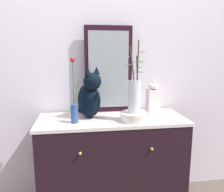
{
  "coord_description": "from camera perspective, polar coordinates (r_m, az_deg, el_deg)",
  "views": [
    {
      "loc": [
        -0.25,
        -1.73,
        1.33
      ],
      "look_at": [
        0.0,
        0.0,
        0.99
      ],
      "focal_mm": 36.32,
      "sensor_mm": 36.0,
      "label": 1
    }
  ],
  "objects": [
    {
      "name": "wall_back",
      "position": [
        2.06,
        -1.26,
        10.16
      ],
      "size": [
        4.4,
        0.08,
        2.6
      ],
      "primitive_type": "cube",
      "color": "silver",
      "rests_on": "ground_plane"
    },
    {
      "name": "sideboard",
      "position": [
        1.98,
        0.0,
        -16.83
      ],
      "size": [
        1.18,
        0.48,
        0.81
      ],
      "color": "black",
      "rests_on": "ground_plane"
    },
    {
      "name": "mirror_leaning",
      "position": [
        1.97,
        -0.74,
        6.61
      ],
      "size": [
        0.41,
        0.03,
        0.74
      ],
      "color": "black",
      "rests_on": "sideboard"
    },
    {
      "name": "cat_sitting",
      "position": [
        1.82,
        -5.69,
        -0.13
      ],
      "size": [
        0.26,
        0.42,
        0.41
      ],
      "color": "black",
      "rests_on": "sideboard"
    },
    {
      "name": "vase_slim_green",
      "position": [
        1.7,
        -9.51,
        -2.83
      ],
      "size": [
        0.07,
        0.05,
        0.49
      ],
      "color": "#294689",
      "rests_on": "sideboard"
    },
    {
      "name": "bowl_porcelain",
      "position": [
        1.75,
        5.56,
        -5.21
      ],
      "size": [
        0.21,
        0.21,
        0.07
      ],
      "primitive_type": "cylinder",
      "color": "silver",
      "rests_on": "sideboard"
    },
    {
      "name": "vase_glass_clear",
      "position": [
        1.71,
        5.69,
        0.41
      ],
      "size": [
        0.18,
        0.13,
        0.54
      ],
      "color": "silver",
      "rests_on": "bowl_porcelain"
    },
    {
      "name": "jar_lidded_porcelain",
      "position": [
        1.92,
        10.33,
        -0.83
      ],
      "size": [
        0.1,
        0.1,
        0.3
      ],
      "color": "silver",
      "rests_on": "sideboard"
    }
  ]
}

